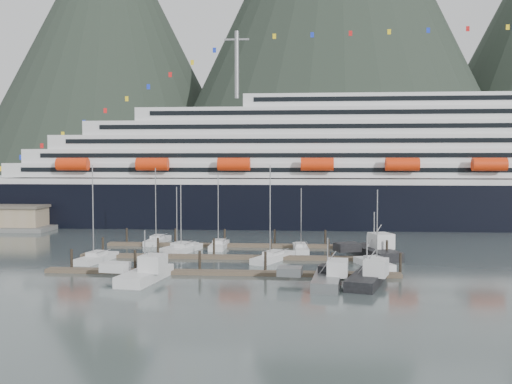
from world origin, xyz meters
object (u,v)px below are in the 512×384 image
cruise_ship (405,174)px  sailboat_f (219,246)px  sailboat_d (273,258)px  trawler_c (326,277)px  trawler_b (144,274)px  trawler_e (373,251)px  sailboat_c (184,250)px  sailboat_e (158,241)px  trawler_d (366,277)px  sailboat_h (374,264)px  sailboat_a (97,259)px  sailboat_g (301,249)px  sailboat_b (180,248)px

cruise_ship → sailboat_f: size_ratio=15.52×
sailboat_d → trawler_c: sailboat_d is taller
trawler_b → trawler_e: trawler_e is taller
sailboat_c → trawler_b: (-0.26, -23.92, 0.50)m
sailboat_e → trawler_d: sailboat_e is taller
sailboat_c → sailboat_h: 32.24m
sailboat_a → sailboat_c: sailboat_a is taller
sailboat_e → sailboat_g: size_ratio=1.30×
cruise_ship → trawler_d: (-16.21, -69.91, -11.17)m
cruise_ship → trawler_e: cruise_ship is taller
cruise_ship → sailboat_c: cruise_ship is taller
trawler_d → sailboat_b: bearing=64.1°
sailboat_c → sailboat_g: bearing=-66.1°
sailboat_g → trawler_b: bearing=139.4°
sailboat_b → trawler_c: bearing=-117.6°
sailboat_c → sailboat_h: bearing=-95.7°
sailboat_e → trawler_d: bearing=-131.5°
cruise_ship → trawler_d: bearing=-103.1°
sailboat_e → trawler_e: sailboat_e is taller
sailboat_f → sailboat_h: 29.79m
sailboat_c → sailboat_h: sailboat_c is taller
sailboat_a → sailboat_b: 15.97m
cruise_ship → sailboat_a: 79.62m
sailboat_d → sailboat_f: 15.77m
sailboat_f → cruise_ship: bearing=-43.1°
sailboat_a → sailboat_f: (16.55, 15.13, -0.02)m
trawler_b → trawler_d: bearing=-81.2°
sailboat_d → sailboat_h: (14.74, -4.34, -0.02)m
sailboat_b → trawler_d: bearing=-112.3°
trawler_b → trawler_d: (27.91, 0.02, -0.03)m
sailboat_a → sailboat_e: size_ratio=1.05×
cruise_ship → sailboat_d: bearing=-118.2°
cruise_ship → sailboat_c: (-43.86, -46.00, -11.63)m
sailboat_h → trawler_d: 12.57m
sailboat_g → trawler_c: size_ratio=0.87×
trawler_b → trawler_d: trawler_b is taller
trawler_b → trawler_c: 23.07m
cruise_ship → trawler_c: 73.88m
trawler_d → trawler_b: bearing=106.3°
sailboat_g → sailboat_h: (10.60, -14.49, 0.02)m
sailboat_f → trawler_c: size_ratio=1.07×
sailboat_b → sailboat_c: (1.09, -2.04, 0.02)m
sailboat_d → sailboat_g: size_ratio=1.36×
sailboat_h → trawler_b: sailboat_h is taller
sailboat_f → trawler_b: (-5.52, -28.80, 0.48)m
sailboat_e → sailboat_f: bearing=-110.7°
sailboat_b → sailboat_d: bearing=-99.6°
trawler_c → trawler_e: 22.84m
sailboat_d → trawler_c: (7.46, -16.69, 0.41)m
sailboat_c → sailboat_e: (-7.00, 10.31, 0.02)m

